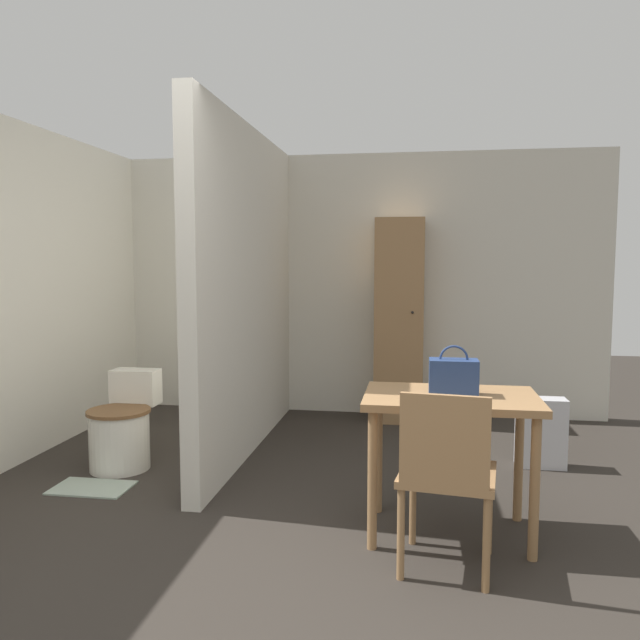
{
  "coord_description": "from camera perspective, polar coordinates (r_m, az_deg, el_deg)",
  "views": [
    {
      "loc": [
        0.8,
        -2.27,
        1.49
      ],
      "look_at": [
        0.19,
        1.63,
        1.11
      ],
      "focal_mm": 35.0,
      "sensor_mm": 36.0,
      "label": 1
    }
  ],
  "objects": [
    {
      "name": "ground_plane",
      "position": [
        2.83,
        -9.91,
        -26.32
      ],
      "size": [
        16.0,
        16.0,
        0.0
      ],
      "primitive_type": "plane",
      "color": "#2D2823"
    },
    {
      "name": "wall_back",
      "position": [
        6.12,
        1.39,
        3.23
      ],
      "size": [
        5.13,
        0.12,
        2.5
      ],
      "color": "beige",
      "rests_on": "ground_plane"
    },
    {
      "name": "wall_left",
      "position": [
        5.07,
        -26.33,
        2.21
      ],
      "size": [
        0.12,
        4.73,
        2.5
      ],
      "color": "beige",
      "rests_on": "ground_plane"
    },
    {
      "name": "partition_wall",
      "position": [
        4.89,
        -6.67,
        2.64
      ],
      "size": [
        0.12,
        2.6,
        2.5
      ],
      "color": "beige",
      "rests_on": "ground_plane"
    },
    {
      "name": "dining_table",
      "position": [
        3.46,
        11.85,
        -8.57
      ],
      "size": [
        0.92,
        0.61,
        0.77
      ],
      "color": "#997047",
      "rests_on": "ground_plane"
    },
    {
      "name": "wooden_chair",
      "position": [
        3.07,
        11.49,
        -13.38
      ],
      "size": [
        0.5,
        0.5,
        0.89
      ],
      "rotation": [
        0.0,
        0.0,
        -0.14
      ],
      "color": "#997047",
      "rests_on": "ground_plane"
    },
    {
      "name": "toilet",
      "position": [
        4.78,
        -17.61,
        -9.52
      ],
      "size": [
        0.45,
        0.59,
        0.67
      ],
      "color": "silver",
      "rests_on": "ground_plane"
    },
    {
      "name": "handbag",
      "position": [
        3.42,
        12.11,
        -5.07
      ],
      "size": [
        0.26,
        0.14,
        0.27
      ],
      "color": "navy",
      "rests_on": "dining_table"
    },
    {
      "name": "wooden_cabinet",
      "position": [
        5.81,
        7.26,
        -0.04
      ],
      "size": [
        0.44,
        0.43,
        1.87
      ],
      "color": "#997047",
      "rests_on": "ground_plane"
    },
    {
      "name": "bath_mat",
      "position": [
        4.48,
        -20.13,
        -14.2
      ],
      "size": [
        0.5,
        0.31,
        0.01
      ],
      "color": "#99A899",
      "rests_on": "ground_plane"
    },
    {
      "name": "space_heater",
      "position": [
        4.84,
        19.54,
        -9.67
      ],
      "size": [
        0.34,
        0.17,
        0.5
      ],
      "color": "#BCBCC1",
      "rests_on": "ground_plane"
    }
  ]
}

